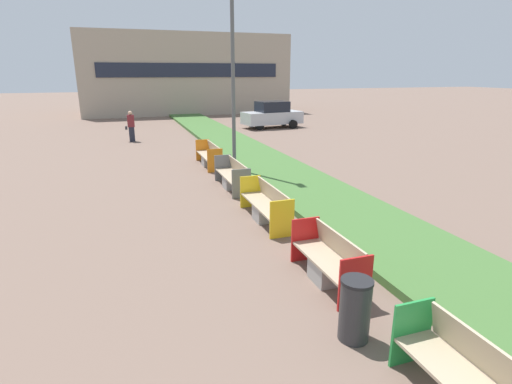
{
  "coord_description": "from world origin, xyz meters",
  "views": [
    {
      "loc": [
        -2.57,
        0.81,
        3.82
      ],
      "look_at": [
        0.9,
        10.95,
        0.6
      ],
      "focal_mm": 28.0,
      "sensor_mm": 36.0,
      "label": 1
    }
  ],
  "objects_px": {
    "bench_orange_frame": "(210,157)",
    "litter_bin": "(355,309)",
    "bench_red_frame": "(329,263)",
    "pedestrian_walking": "(131,126)",
    "street_lamp_post": "(233,50)",
    "parked_car_distant": "(272,115)",
    "bench_yellow_frame": "(266,207)",
    "bench_grey_frame": "(233,178)"
  },
  "relations": [
    {
      "from": "bench_red_frame",
      "to": "litter_bin",
      "type": "bearing_deg",
      "value": -106.18
    },
    {
      "from": "pedestrian_walking",
      "to": "street_lamp_post",
      "type": "bearing_deg",
      "value": -69.47
    },
    {
      "from": "bench_orange_frame",
      "to": "litter_bin",
      "type": "height_order",
      "value": "litter_bin"
    },
    {
      "from": "bench_red_frame",
      "to": "litter_bin",
      "type": "xyz_separation_m",
      "value": [
        -0.48,
        -1.65,
        0.13
      ]
    },
    {
      "from": "street_lamp_post",
      "to": "parked_car_distant",
      "type": "bearing_deg",
      "value": 62.81
    },
    {
      "from": "bench_yellow_frame",
      "to": "bench_grey_frame",
      "type": "xyz_separation_m",
      "value": [
        -0.0,
        3.29,
        -0.0
      ]
    },
    {
      "from": "bench_grey_frame",
      "to": "bench_orange_frame",
      "type": "bearing_deg",
      "value": 89.99
    },
    {
      "from": "bench_red_frame",
      "to": "litter_bin",
      "type": "relative_size",
      "value": 2.01
    },
    {
      "from": "parked_car_distant",
      "to": "pedestrian_walking",
      "type": "bearing_deg",
      "value": -170.54
    },
    {
      "from": "bench_orange_frame",
      "to": "street_lamp_post",
      "type": "xyz_separation_m",
      "value": [
        0.61,
        -1.72,
        4.22
      ]
    },
    {
      "from": "street_lamp_post",
      "to": "pedestrian_walking",
      "type": "xyz_separation_m",
      "value": [
        -3.47,
        9.28,
        -3.71
      ]
    },
    {
      "from": "street_lamp_post",
      "to": "parked_car_distant",
      "type": "height_order",
      "value": "street_lamp_post"
    },
    {
      "from": "bench_red_frame",
      "to": "bench_orange_frame",
      "type": "relative_size",
      "value": 0.8
    },
    {
      "from": "bench_grey_frame",
      "to": "bench_orange_frame",
      "type": "height_order",
      "value": "same"
    },
    {
      "from": "bench_red_frame",
      "to": "pedestrian_walking",
      "type": "bearing_deg",
      "value": 99.07
    },
    {
      "from": "parked_car_distant",
      "to": "bench_grey_frame",
      "type": "bearing_deg",
      "value": -123.25
    },
    {
      "from": "bench_red_frame",
      "to": "street_lamp_post",
      "type": "xyz_separation_m",
      "value": [
        0.61,
        8.64,
        4.23
      ]
    },
    {
      "from": "bench_red_frame",
      "to": "street_lamp_post",
      "type": "bearing_deg",
      "value": 85.93
    },
    {
      "from": "bench_grey_frame",
      "to": "litter_bin",
      "type": "bearing_deg",
      "value": -93.3
    },
    {
      "from": "bench_grey_frame",
      "to": "street_lamp_post",
      "type": "height_order",
      "value": "street_lamp_post"
    },
    {
      "from": "bench_yellow_frame",
      "to": "parked_car_distant",
      "type": "bearing_deg",
      "value": 68.44
    },
    {
      "from": "bench_grey_frame",
      "to": "street_lamp_post",
      "type": "xyz_separation_m",
      "value": [
        0.61,
        1.92,
        4.22
      ]
    },
    {
      "from": "bench_yellow_frame",
      "to": "pedestrian_walking",
      "type": "xyz_separation_m",
      "value": [
        -2.87,
        14.48,
        0.51
      ]
    },
    {
      "from": "bench_red_frame",
      "to": "street_lamp_post",
      "type": "relative_size",
      "value": 0.23
    },
    {
      "from": "bench_red_frame",
      "to": "litter_bin",
      "type": "height_order",
      "value": "litter_bin"
    },
    {
      "from": "bench_grey_frame",
      "to": "litter_bin",
      "type": "xyz_separation_m",
      "value": [
        -0.48,
        -8.37,
        0.11
      ]
    },
    {
      "from": "bench_red_frame",
      "to": "bench_orange_frame",
      "type": "height_order",
      "value": "same"
    },
    {
      "from": "litter_bin",
      "to": "parked_car_distant",
      "type": "height_order",
      "value": "parked_car_distant"
    },
    {
      "from": "bench_red_frame",
      "to": "bench_yellow_frame",
      "type": "bearing_deg",
      "value": 89.9
    },
    {
      "from": "bench_yellow_frame",
      "to": "parked_car_distant",
      "type": "distance_m",
      "value": 18.73
    },
    {
      "from": "bench_yellow_frame",
      "to": "parked_car_distant",
      "type": "relative_size",
      "value": 0.56
    },
    {
      "from": "bench_orange_frame",
      "to": "litter_bin",
      "type": "distance_m",
      "value": 12.02
    },
    {
      "from": "bench_red_frame",
      "to": "bench_grey_frame",
      "type": "xyz_separation_m",
      "value": [
        0.01,
        6.72,
        0.01
      ]
    },
    {
      "from": "parked_car_distant",
      "to": "litter_bin",
      "type": "bearing_deg",
      "value": -115.4
    },
    {
      "from": "bench_yellow_frame",
      "to": "parked_car_distant",
      "type": "height_order",
      "value": "parked_car_distant"
    },
    {
      "from": "bench_orange_frame",
      "to": "litter_bin",
      "type": "relative_size",
      "value": 2.52
    },
    {
      "from": "bench_orange_frame",
      "to": "litter_bin",
      "type": "bearing_deg",
      "value": -92.31
    },
    {
      "from": "litter_bin",
      "to": "bench_grey_frame",
      "type": "bearing_deg",
      "value": 86.7
    },
    {
      "from": "bench_yellow_frame",
      "to": "pedestrian_walking",
      "type": "relative_size",
      "value": 1.42
    },
    {
      "from": "pedestrian_walking",
      "to": "bench_orange_frame",
      "type": "bearing_deg",
      "value": -69.23
    },
    {
      "from": "bench_red_frame",
      "to": "bench_grey_frame",
      "type": "relative_size",
      "value": 0.82
    },
    {
      "from": "litter_bin",
      "to": "bench_yellow_frame",
      "type": "bearing_deg",
      "value": 84.56
    }
  ]
}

